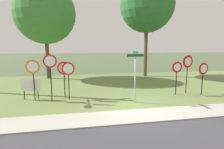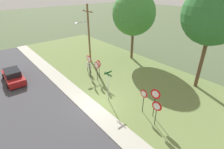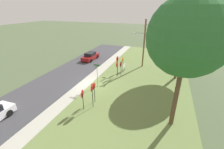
{
  "view_description": "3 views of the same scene",
  "coord_description": "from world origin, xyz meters",
  "views": [
    {
      "loc": [
        -2.9,
        -8.33,
        3.19
      ],
      "look_at": [
        -0.91,
        2.2,
        1.52
      ],
      "focal_mm": 28.87,
      "sensor_mm": 36.0,
      "label": 1
    },
    {
      "loc": [
        10.62,
        -7.08,
        9.59
      ],
      "look_at": [
        -1.17,
        2.68,
        1.63
      ],
      "focal_mm": 27.61,
      "sensor_mm": 36.0,
      "label": 2
    },
    {
      "loc": [
        15.62,
        8.65,
        9.17
      ],
      "look_at": [
        -0.09,
        2.92,
        1.82
      ],
      "focal_mm": 24.62,
      "sensor_mm": 36.0,
      "label": 3
    }
  ],
  "objects": [
    {
      "name": "road_asphalt",
      "position": [
        0.0,
        -4.8,
        0.01
      ],
      "size": [
        44.0,
        6.4,
        0.01
      ],
      "primitive_type": "cube",
      "color": "#3D3D42",
      "rests_on": "ground_plane"
    },
    {
      "name": "parked_hatchback_near",
      "position": [
        -9.29,
        -4.79,
        0.64
      ],
      "size": [
        4.26,
        1.99,
        1.39
      ],
      "rotation": [
        0.0,
        0.0,
        -0.03
      ],
      "color": "maroon",
      "rests_on": "road_asphalt"
    },
    {
      "name": "yield_sign_near_right",
      "position": [
        4.99,
        1.81,
        1.62
      ],
      "size": [
        0.78,
        0.16,
        2.14
      ],
      "rotation": [
        0.0,
        0.0,
        0.17
      ],
      "color": "black",
      "rests_on": "grass_median"
    },
    {
      "name": "yield_sign_far_left",
      "position": [
        3.38,
        2.23,
        1.66
      ],
      "size": [
        0.72,
        0.1,
        2.19
      ],
      "rotation": [
        0.0,
        0.0,
        0.01
      ],
      "color": "black",
      "rests_on": "grass_median"
    },
    {
      "name": "utility_pole",
      "position": [
        -8.96,
        4.97,
        4.13
      ],
      "size": [
        2.1,
        2.06,
        7.52
      ],
      "color": "brown",
      "rests_on": "grass_median"
    },
    {
      "name": "oak_tree_right",
      "position": [
        4.15,
        9.84,
        7.33
      ],
      "size": [
        5.54,
        5.54,
        10.08
      ],
      "color": "brown",
      "rests_on": "grass_median"
    },
    {
      "name": "oak_tree_left",
      "position": [
        -5.85,
        10.29,
        6.26
      ],
      "size": [
        5.73,
        5.73,
        9.1
      ],
      "color": "brown",
      "rests_on": "grass_median"
    },
    {
      "name": "yield_sign_near_left",
      "position": [
        4.29,
        2.48,
        1.97
      ],
      "size": [
        0.83,
        0.18,
        2.57
      ],
      "rotation": [
        0.0,
        0.0,
        0.18
      ],
      "color": "black",
      "rests_on": "grass_median"
    },
    {
      "name": "sidewalk_strip",
      "position": [
        0.0,
        -0.8,
        0.03
      ],
      "size": [
        44.0,
        1.6,
        0.06
      ],
      "primitive_type": "cube",
      "color": "#ADAA9E",
      "rests_on": "ground_plane"
    },
    {
      "name": "notice_board",
      "position": [
        -5.71,
        2.82,
        0.87
      ],
      "size": [
        1.1,
        0.07,
        1.25
      ],
      "rotation": [
        0.0,
        0.0,
        -0.03
      ],
      "color": "black",
      "rests_on": "grass_median"
    },
    {
      "name": "ground_plane",
      "position": [
        0.0,
        0.0,
        0.0
      ],
      "size": [
        160.0,
        160.0,
        0.0
      ],
      "primitive_type": "plane",
      "color": "#4C5B3D"
    },
    {
      "name": "grass_median",
      "position": [
        0.0,
        6.0,
        0.02
      ],
      "size": [
        44.0,
        12.0,
        0.04
      ],
      "primitive_type": "cube",
      "color": "olive",
      "rests_on": "ground_plane"
    },
    {
      "name": "stop_sign_far_left",
      "position": [
        -5.49,
        2.68,
        1.79
      ],
      "size": [
        0.79,
        0.09,
        2.39
      ],
      "rotation": [
        0.0,
        0.0,
        0.01
      ],
      "color": "black",
      "rests_on": "grass_median"
    },
    {
      "name": "stop_sign_near_right",
      "position": [
        -3.49,
        2.44,
        1.67
      ],
      "size": [
        0.75,
        0.09,
        2.24
      ],
      "rotation": [
        0.0,
        0.0,
        -0.0
      ],
      "color": "black",
      "rests_on": "grass_median"
    },
    {
      "name": "stop_sign_near_left",
      "position": [
        -3.76,
        2.91,
        1.67
      ],
      "size": [
        0.79,
        0.11,
        2.25
      ],
      "rotation": [
        0.0,
        0.0,
        -0.07
      ],
      "color": "black",
      "rests_on": "grass_median"
    },
    {
      "name": "stop_sign_far_center",
      "position": [
        -4.45,
        2.16,
        2.03
      ],
      "size": [
        0.76,
        0.12,
        2.72
      ],
      "rotation": [
        0.0,
        0.0,
        -0.09
      ],
      "color": "black",
      "rests_on": "grass_median"
    },
    {
      "name": "street_name_post",
      "position": [
        0.18,
        1.11,
        1.78
      ],
      "size": [
        0.96,
        0.82,
        2.91
      ],
      "rotation": [
        0.0,
        0.0,
        0.02
      ],
      "color": "#9EA0A8",
      "rests_on": "grass_median"
    }
  ]
}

